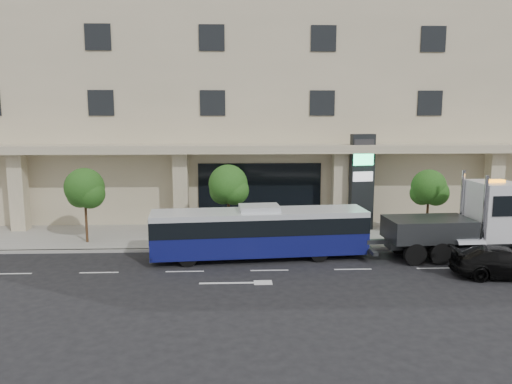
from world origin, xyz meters
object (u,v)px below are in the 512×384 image
black_sedan (505,263)px  signage_pylon (362,182)px  tow_truck (476,223)px  city_bus (259,232)px

black_sedan → signage_pylon: bearing=32.9°
tow_truck → signage_pylon: 7.45m
black_sedan → city_bus: bearing=79.6°
signage_pylon → city_bus: bearing=-150.5°
signage_pylon → tow_truck: bearing=-62.0°
city_bus → signage_pylon: signage_pylon is taller
city_bus → tow_truck: bearing=-6.0°
signage_pylon → black_sedan: bearing=-74.3°
city_bus → tow_truck: size_ratio=1.14×
city_bus → tow_truck: 11.16m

